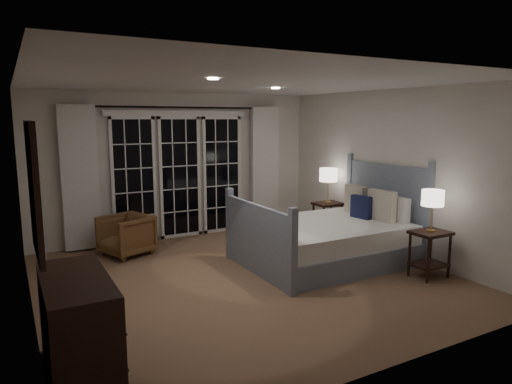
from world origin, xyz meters
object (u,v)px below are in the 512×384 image
bed (330,238)px  dresser (78,328)px  nightstand_left (430,247)px  armchair (126,235)px  lamp_left (433,199)px  lamp_right (328,175)px  nightstand_right (327,214)px

bed → dresser: bed is taller
bed → nightstand_left: size_ratio=3.80×
dresser → armchair: bearing=70.7°
armchair → lamp_left: bearing=26.5°
nightstand_left → dresser: dresser is taller
bed → armchair: size_ratio=3.45×
bed → lamp_right: bed is taller
lamp_right → nightstand_left: bearing=-93.2°
lamp_right → armchair: lamp_right is taller
nightstand_right → lamp_right: bearing=26.6°
lamp_left → lamp_right: 2.33m
bed → lamp_left: bed is taller
nightstand_left → dresser: 4.37m
nightstand_right → armchair: armchair is taller
nightstand_right → lamp_left: 2.42m
nightstand_left → bed: bearing=121.3°
bed → lamp_left: size_ratio=4.31×
nightstand_left → lamp_right: 2.43m
nightstand_left → lamp_right: size_ratio=1.02×
nightstand_right → armchair: (-3.37, 0.59, -0.09)m
dresser → bed: bearing=21.7°
armchair → dresser: (-1.12, -3.19, 0.11)m
armchair → nightstand_left: bearing=26.5°
nightstand_right → armchair: bearing=170.1°
armchair → nightstand_right: bearing=58.5°
lamp_left → dresser: 4.41m
nightstand_left → armchair: size_ratio=0.91×
bed → nightstand_left: bed is taller
lamp_right → lamp_left: bearing=-93.2°
nightstand_right → dresser: bearing=-149.9°
armchair → bed: bearing=33.9°
nightstand_right → dresser: size_ratio=0.51×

